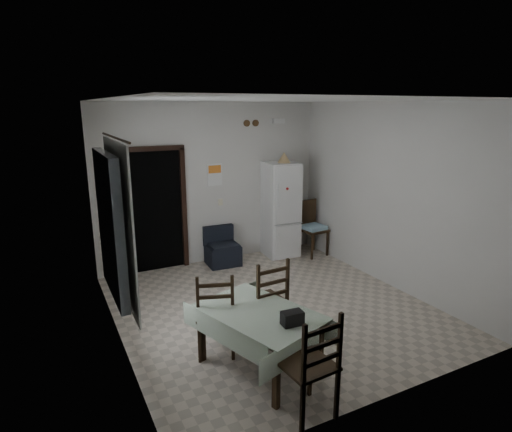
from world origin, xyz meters
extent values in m
plane|color=#BCAD99|center=(0.00, 0.00, 0.00)|extent=(4.50, 4.50, 0.00)
cube|color=black|center=(-1.05, 2.46, 1.05)|extent=(0.90, 0.45, 2.10)
cube|color=black|center=(-1.54, 2.22, 1.05)|extent=(0.08, 0.10, 2.18)
cube|color=black|center=(-0.56, 2.22, 1.05)|extent=(0.08, 0.10, 2.18)
cube|color=black|center=(-1.05, 2.22, 2.14)|extent=(1.06, 0.10, 0.08)
cube|color=silver|center=(-2.15, -0.20, 1.55)|extent=(0.10, 1.20, 1.60)
cube|color=silver|center=(-2.04, -0.20, 1.55)|extent=(0.02, 1.45, 1.85)
cylinder|color=black|center=(-2.03, -0.20, 2.50)|extent=(0.02, 1.60, 0.02)
cube|color=white|center=(0.05, 2.24, 1.62)|extent=(0.28, 0.02, 0.40)
cube|color=orange|center=(0.05, 2.23, 1.72)|extent=(0.24, 0.01, 0.14)
cube|color=beige|center=(0.15, 2.24, 1.10)|extent=(0.08, 0.02, 0.12)
cylinder|color=brown|center=(0.70, 2.23, 2.52)|extent=(0.12, 0.03, 0.12)
cylinder|color=brown|center=(0.88, 2.23, 2.52)|extent=(0.12, 0.03, 0.12)
cube|color=white|center=(1.35, 2.21, 2.55)|extent=(0.25, 0.07, 0.09)
cone|color=tan|center=(1.29, 1.87, 1.91)|extent=(0.26, 0.26, 0.20)
cube|color=black|center=(-0.68, -1.63, 0.76)|extent=(0.23, 0.15, 0.14)
camera|label=1|loc=(-2.78, -4.93, 2.82)|focal=30.00mm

